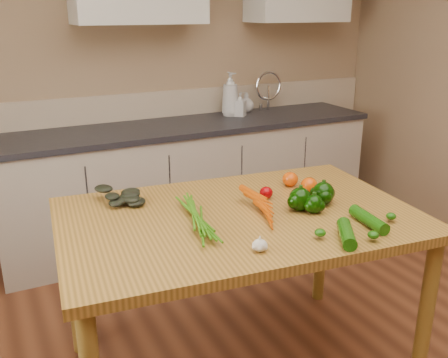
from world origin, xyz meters
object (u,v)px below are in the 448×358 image
Objects in this scene: soap_bottle_b at (240,104)px; carrot_bunch at (240,207)px; zucchini_a at (369,219)px; zucchini_b at (347,234)px; table at (239,233)px; soap_bottle_a at (230,94)px; tomato_c at (309,185)px; garlic_bulb at (260,245)px; pepper_c at (314,204)px; tomato_a at (266,193)px; pepper_b at (323,193)px; leafy_greens at (120,191)px; soap_bottle_c at (246,102)px; tomato_b at (290,179)px; pepper_a at (300,199)px.

carrot_bunch is at bearing 107.59° from soap_bottle_b.
zucchini_b is (-0.18, -0.07, 0.00)m from zucchini_a.
table is 4.90× the size of soap_bottle_a.
table is 20.33× the size of tomato_c.
garlic_bulb is (-0.91, -2.02, -0.21)m from soap_bottle_a.
pepper_c reaches higher than zucchini_b.
table is 0.51m from zucchini_b.
soap_bottle_a is at bearing 68.80° from tomato_a.
pepper_c is at bearing -145.91° from pepper_b.
pepper_b is at bearing 29.45° from garlic_bulb.
leafy_greens is 1.05m from zucchini_b.
zucchini_a is (-0.02, -0.44, -0.01)m from tomato_c.
soap_bottle_c is 1.97m from leafy_greens.
pepper_c is (-0.51, -1.80, -0.19)m from soap_bottle_a.
leafy_greens is at bearing 140.13° from zucchini_a.
soap_bottle_b reaches higher than tomato_a.
carrot_bunch is (-0.00, -0.02, 0.13)m from table.
table is 0.47m from tomato_c.
zucchini_a is (0.86, -0.72, -0.03)m from leafy_greens.
tomato_b is at bearing 91.99° from zucchini_a.
pepper_c is at bearing -68.51° from tomato_a.
leafy_greens reaches higher than tomato_a.
soap_bottle_b reaches higher than zucchini_a.
soap_bottle_a is at bearing 74.30° from pepper_c.
leafy_greens is 1.00× the size of zucchini_a.
tomato_c is (0.54, 0.44, 0.01)m from garlic_bulb.
soap_bottle_a is 4.15× the size of tomato_c.
carrot_bunch is at bearing -128.72° from soap_bottle_a.
carrot_bunch is 0.46m from tomato_c.
soap_bottle_c is (0.18, 0.07, -0.09)m from soap_bottle_a.
pepper_a is at bearing -173.49° from pepper_b.
leafy_greens reaches higher than pepper_a.
tomato_c is (0.03, -0.12, 0.00)m from tomato_b.
soap_bottle_b is 3.25× the size of garlic_bulb.
tomato_a reaches higher than zucchini_b.
pepper_c is at bearing -56.60° from pepper_a.
zucchini_b is at bearing -157.80° from zucchini_a.
tomato_b reaches higher than zucchini_b.
tomato_b is 0.40× the size of zucchini_b.
carrot_bunch is 0.58m from leafy_greens.
pepper_a reaches higher than pepper_c.
soap_bottle_a is at bearing 76.85° from tomato_c.
pepper_b is at bearing -41.27° from tomato_a.
soap_bottle_c is at bearing 68.30° from pepper_a.
tomato_b is (0.84, -0.16, -0.02)m from leafy_greens.
zucchini_b is (-0.56, -2.09, -0.20)m from soap_bottle_a.
pepper_a is (-0.60, -1.70, -0.10)m from soap_bottle_b.
garlic_bulb is at bearing -179.94° from zucchini_a.
pepper_b is (0.14, 0.02, -0.00)m from pepper_a.
soap_bottle_b is 2.02m from zucchini_a.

